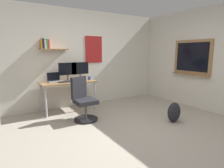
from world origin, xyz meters
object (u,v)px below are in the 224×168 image
Objects in this scene: monitor_primary at (68,70)px; keyboard at (66,82)px; desk at (68,85)px; laptop at (54,80)px; monitor_secondary at (80,70)px; coffee_mug at (89,78)px; computer_mouse at (77,81)px; backpack at (174,112)px; office_chair at (83,102)px.

monitor_primary is 0.33m from keyboard.
desk is 0.36m from laptop.
monitor_secondary reaches higher than keyboard.
laptop is 3.37× the size of coffee_mug.
laptop is 0.67× the size of monitor_secondary.
monitor_secondary is 0.35m from computer_mouse.
backpack is at bearing -57.72° from monitor_secondary.
keyboard reaches higher than backpack.
monitor_primary is 0.34m from monitor_secondary.
coffee_mug is (0.54, -0.13, -0.22)m from monitor_primary.
backpack is (1.62, -2.03, -0.81)m from monitor_primary.
office_chair is at bearing -101.45° from computer_mouse.
office_chair is 2.57× the size of keyboard.
desk is 0.14m from keyboard.
monitor_secondary is at bearing 14.96° from desk.
keyboard is at bearing -175.53° from coffee_mug.
computer_mouse is (0.21, -0.08, 0.10)m from desk.
monitor_primary reaches higher than keyboard.
laptop reaches higher than desk.
keyboard is 0.28m from computer_mouse.
computer_mouse reaches higher than desk.
keyboard reaches higher than desk.
monitor_secondary is 0.33m from coffee_mug.
desk is 2.59m from backpack.
monitor_secondary is at bearing 71.25° from office_chair.
monitor_secondary is 1.25× the size of keyboard.
monitor_secondary is 2.54m from backpack.
computer_mouse is at bearing -172.07° from coffee_mug.
backpack is (1.28, -2.03, -0.81)m from monitor_secondary.
desk reaches higher than backpack.
laptop is (-0.37, 0.93, 0.40)m from office_chair.
computer_mouse is at bearing 127.79° from backpack.
monitor_primary reaches higher than computer_mouse.
keyboard is (0.24, -0.22, -0.04)m from laptop.
office_chair is 1.08m from laptop.
monitor_secondary is 4.46× the size of computer_mouse.
desk is at bearing 95.01° from office_chair.
backpack is (1.59, -1.15, -0.19)m from office_chair.
monitor_primary is 1.09× the size of backpack.
desk is at bearing -165.04° from monitor_secondary.
monitor_secondary reaches higher than office_chair.
laptop is at bearing 171.83° from monitor_primary.
monitor_primary is (0.34, -0.05, 0.22)m from laptop.
backpack is at bearing -52.21° from computer_mouse.
office_chair reaches higher than backpack.
monitor_primary is (0.03, 0.10, 0.35)m from desk.
backpack is (1.72, -1.86, -0.55)m from keyboard.
keyboard is at bearing -43.57° from laptop.
office_chair is 9.13× the size of computer_mouse.
laptop reaches higher than backpack.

